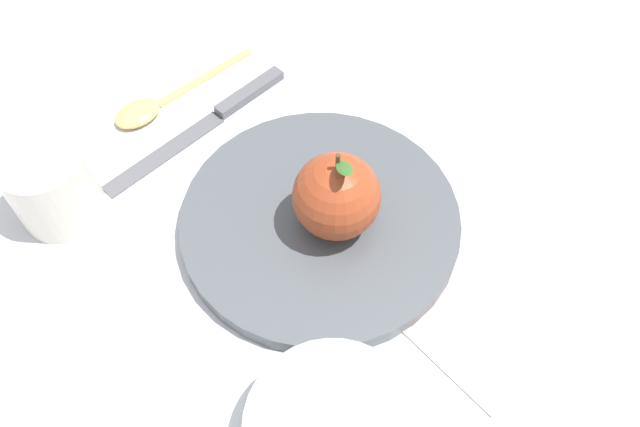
{
  "coord_description": "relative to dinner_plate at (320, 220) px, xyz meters",
  "views": [
    {
      "loc": [
        0.31,
        -0.15,
        0.48
      ],
      "look_at": [
        0.03,
        -0.01,
        0.02
      ],
      "focal_mm": 36.24,
      "sensor_mm": 36.0,
      "label": 1
    }
  ],
  "objects": [
    {
      "name": "cup",
      "position": [
        -0.12,
        -0.2,
        0.03
      ],
      "size": [
        0.07,
        0.07,
        0.07
      ],
      "color": "silver",
      "rests_on": "ground_plane"
    },
    {
      "name": "apple",
      "position": [
        0.01,
        0.01,
        0.04
      ],
      "size": [
        0.07,
        0.07,
        0.09
      ],
      "color": "#9E3D1E",
      "rests_on": "dinner_plate"
    },
    {
      "name": "linen_napkin",
      "position": [
        0.14,
        0.09,
        -0.01
      ],
      "size": [
        0.14,
        0.17,
        0.0
      ],
      "primitive_type": "cube",
      "rotation": [
        0.0,
        0.0,
        3.4
      ],
      "color": "beige",
      "rests_on": "ground_plane"
    },
    {
      "name": "ground_plane",
      "position": [
        -0.03,
        0.01,
        -0.01
      ],
      "size": [
        2.4,
        2.4,
        0.0
      ],
      "primitive_type": "plane",
      "color": "silver"
    },
    {
      "name": "dinner_plate",
      "position": [
        0.0,
        0.0,
        0.0
      ],
      "size": [
        0.24,
        0.24,
        0.02
      ],
      "color": "#4C5156",
      "rests_on": "ground_plane"
    },
    {
      "name": "knife",
      "position": [
        -0.16,
        -0.04,
        -0.01
      ],
      "size": [
        0.08,
        0.21,
        0.01
      ],
      "color": "#59595E",
      "rests_on": "ground_plane"
    },
    {
      "name": "spoon",
      "position": [
        -0.2,
        -0.09,
        -0.0
      ],
      "size": [
        0.07,
        0.17,
        0.01
      ],
      "color": "#D8B766",
      "rests_on": "ground_plane"
    }
  ]
}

